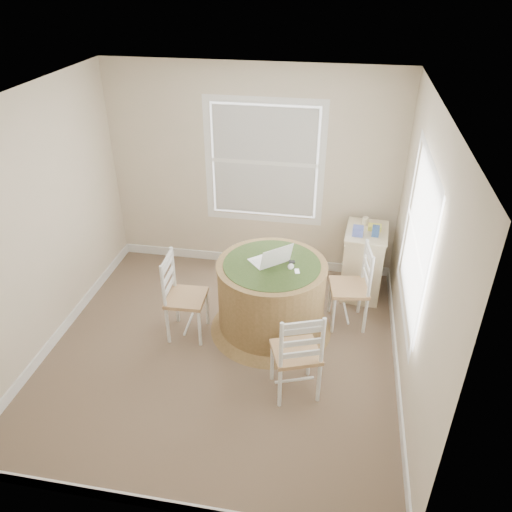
% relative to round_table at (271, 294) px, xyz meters
% --- Properties ---
extents(room, '(3.64, 3.64, 2.64)m').
position_rel_round_table_xyz_m(room, '(-0.28, -0.31, 0.84)').
color(room, '#765E4B').
rests_on(room, ground).
extents(round_table, '(1.34, 1.34, 0.84)m').
position_rel_round_table_xyz_m(round_table, '(0.00, 0.00, 0.00)').
color(round_table, olive).
rests_on(round_table, ground).
extents(chair_left, '(0.42, 0.44, 0.95)m').
position_rel_round_table_xyz_m(chair_left, '(-0.88, -0.25, 0.02)').
color(chair_left, white).
rests_on(chair_left, ground).
extents(chair_near, '(0.53, 0.52, 0.95)m').
position_rel_round_table_xyz_m(chair_near, '(0.36, -0.88, 0.02)').
color(chair_near, white).
rests_on(chair_near, ground).
extents(chair_right, '(0.46, 0.48, 0.95)m').
position_rel_round_table_xyz_m(chair_right, '(0.82, 0.25, 0.02)').
color(chair_right, white).
rests_on(chair_right, ground).
extents(laptop, '(0.49, 0.48, 0.25)m').
position_rel_round_table_xyz_m(laptop, '(-0.02, 0.04, 0.42)').
color(laptop, white).
rests_on(laptop, round_table).
extents(mouse, '(0.09, 0.12, 0.04)m').
position_rel_round_table_xyz_m(mouse, '(0.20, -0.02, 0.39)').
color(mouse, white).
rests_on(mouse, round_table).
extents(phone, '(0.06, 0.10, 0.02)m').
position_rel_round_table_xyz_m(phone, '(0.27, -0.10, 0.38)').
color(phone, '#B7BABF').
rests_on(phone, round_table).
extents(keys, '(0.07, 0.06, 0.02)m').
position_rel_round_table_xyz_m(keys, '(0.20, 0.07, 0.39)').
color(keys, black).
rests_on(keys, round_table).
extents(corner_chest, '(0.54, 0.67, 0.86)m').
position_rel_round_table_xyz_m(corner_chest, '(0.98, 0.89, -0.03)').
color(corner_chest, beige).
rests_on(corner_chest, ground).
extents(tissue_box, '(0.13, 0.13, 0.10)m').
position_rel_round_table_xyz_m(tissue_box, '(0.86, 0.75, 0.45)').
color(tissue_box, '#5364BE').
rests_on(tissue_box, corner_chest).
extents(box_yellow, '(0.16, 0.11, 0.06)m').
position_rel_round_table_xyz_m(box_yellow, '(1.07, 0.93, 0.43)').
color(box_yellow, '#EEEA54').
rests_on(box_yellow, corner_chest).
extents(box_blue, '(0.09, 0.09, 0.12)m').
position_rel_round_table_xyz_m(box_blue, '(1.07, 0.77, 0.46)').
color(box_blue, '#305291').
rests_on(box_blue, corner_chest).
extents(cup_cream, '(0.07, 0.07, 0.09)m').
position_rel_round_table_xyz_m(cup_cream, '(0.95, 1.07, 0.45)').
color(cup_cream, beige).
rests_on(cup_cream, corner_chest).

